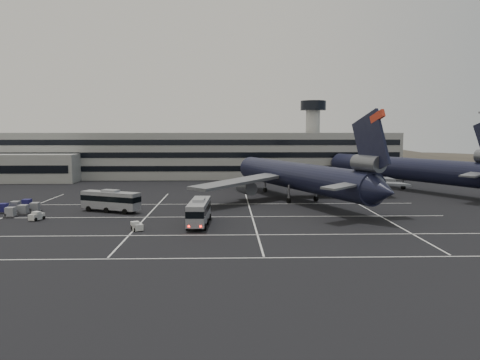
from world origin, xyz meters
name	(u,v)px	position (x,y,z in m)	size (l,w,h in m)	color
ground	(179,222)	(0.00, 0.00, 0.00)	(260.00, 260.00, 0.00)	black
lane_markings	(185,221)	(0.95, 0.72, 0.01)	(90.00, 55.62, 0.01)	silver
terminal	(193,156)	(-2.95, 71.14, 6.93)	(125.00, 26.00, 24.00)	gray
hills	(247,182)	(17.99, 170.00, -12.07)	(352.00, 180.00, 44.00)	#38332B
trijet_main	(299,176)	(22.60, 21.09, 5.25)	(44.20, 55.44, 18.08)	black
trijet_far	(407,168)	(52.16, 39.36, 5.43)	(33.44, 53.47, 18.08)	black
bus_near	(199,210)	(3.39, -2.67, 2.26)	(3.42, 11.83, 4.13)	gray
bus_far	(111,200)	(-13.26, 9.51, 2.20)	(11.45, 7.03, 4.01)	gray
tug_a	(36,216)	(-23.48, 1.76, 0.67)	(2.22, 2.71, 1.51)	silver
tug_b	(137,226)	(-5.43, -6.59, 0.62)	(2.17, 2.54, 1.41)	silver
uld_cluster	(15,208)	(-30.04, 8.91, 0.83)	(8.69, 11.92, 1.70)	#2D2D30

